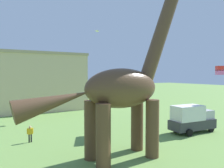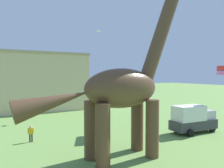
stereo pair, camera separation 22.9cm
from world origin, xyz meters
name	(u,v)px [view 2 (the right image)]	position (x,y,z in m)	size (l,w,h in m)	color
dinosaur_sculpture	(121,88)	(2.45, 5.63, 5.69)	(15.05, 3.19, 15.73)	#513823
parked_box_truck	(193,119)	(13.90, 8.29, 1.65)	(5.74, 2.52, 3.20)	#38383D
person_far_spectator	(31,132)	(-3.19, 13.72, 1.01)	(0.63, 0.28, 1.67)	black
kite_near_high	(98,31)	(9.31, 23.94, 13.91)	(0.64, 0.76, 0.19)	white
kite_near_low	(221,70)	(18.39, 7.94, 7.28)	(1.08, 1.08, 1.11)	red
kite_far_left	(134,78)	(8.20, 12.03, 6.30)	(3.16, 3.18, 0.91)	orange
background_building_block	(40,81)	(2.28, 36.31, 5.40)	(16.11, 13.36, 10.78)	#CCB78E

